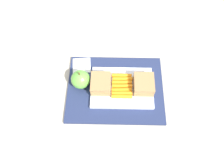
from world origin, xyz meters
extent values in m
plane|color=#B7AD99|center=(0.00, 0.00, 0.00)|extent=(2.40, 2.40, 0.00)
cube|color=navy|center=(0.00, 0.00, 0.01)|extent=(0.36, 0.28, 0.01)
cube|color=white|center=(-0.03, 0.00, 0.02)|extent=(0.23, 0.17, 0.01)
cube|color=#9E7A4C|center=(-0.10, 0.00, 0.03)|extent=(0.07, 0.08, 0.02)
cube|color=beige|center=(-0.10, 0.00, 0.04)|extent=(0.07, 0.07, 0.01)
cube|color=#9E7A4C|center=(-0.10, 0.00, 0.06)|extent=(0.07, 0.08, 0.02)
cube|color=#9E7A4C|center=(0.05, 0.00, 0.03)|extent=(0.07, 0.08, 0.02)
cube|color=beige|center=(0.05, 0.00, 0.04)|extent=(0.07, 0.07, 0.01)
cube|color=#9E7A4C|center=(0.05, 0.00, 0.06)|extent=(0.07, 0.08, 0.02)
cylinder|color=orange|center=(-0.02, -0.04, 0.03)|extent=(0.08, 0.01, 0.02)
cylinder|color=orange|center=(-0.03, -0.03, 0.03)|extent=(0.08, 0.01, 0.02)
cylinder|color=orange|center=(-0.02, -0.02, 0.03)|extent=(0.08, 0.01, 0.02)
cylinder|color=orange|center=(-0.03, 0.00, 0.03)|extent=(0.08, 0.01, 0.02)
cylinder|color=orange|center=(-0.02, 0.02, 0.03)|extent=(0.08, 0.01, 0.02)
cylinder|color=orange|center=(-0.02, 0.03, 0.03)|extent=(0.08, 0.01, 0.02)
cylinder|color=orange|center=(-0.02, 0.04, 0.03)|extent=(0.08, 0.01, 0.01)
sphere|color=#66B742|center=(0.13, -0.02, 0.05)|extent=(0.07, 0.07, 0.07)
cylinder|color=brown|center=(0.13, -0.02, 0.09)|extent=(0.01, 0.01, 0.01)
cube|color=white|center=(0.14, -0.10, 0.01)|extent=(0.08, 0.08, 0.00)
camera|label=1|loc=(0.01, 0.39, 0.77)|focal=36.49mm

